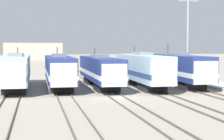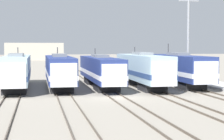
{
  "view_description": "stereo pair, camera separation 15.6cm",
  "coord_description": "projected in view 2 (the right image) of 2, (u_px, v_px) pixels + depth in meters",
  "views": [
    {
      "loc": [
        -7.76,
        -36.1,
        5.03
      ],
      "look_at": [
        0.07,
        2.35,
        2.56
      ],
      "focal_mm": 60.0,
      "sensor_mm": 36.0,
      "label": 1
    },
    {
      "loc": [
        -7.61,
        -36.13,
        5.03
      ],
      "look_at": [
        0.07,
        2.35,
        2.56
      ],
      "focal_mm": 60.0,
      "sensor_mm": 36.0,
      "label": 2
    }
  ],
  "objects": [
    {
      "name": "rail_pair_far_left",
      "position": [
        11.0,
        99.0,
        35.19
      ],
      "size": [
        1.5,
        120.0,
        0.15
      ],
      "color": "#4C4238",
      "rests_on": "ground_plane"
    },
    {
      "name": "rail_pair_center",
      "position": [
        116.0,
        96.0,
        37.16
      ],
      "size": [
        1.51,
        120.0,
        0.15
      ],
      "color": "#4C4238",
      "rests_on": "ground_plane"
    },
    {
      "name": "catenary_tower_right",
      "position": [
        188.0,
        35.0,
        50.54
      ],
      "size": [
        2.82,
        0.34,
        12.7
      ],
      "color": "gray",
      "rests_on": "ground_plane"
    },
    {
      "name": "locomotive_center_left",
      "position": [
        59.0,
        71.0,
        44.76
      ],
      "size": [
        2.97,
        16.26,
        4.94
      ],
      "color": "black",
      "rests_on": "ground_plane"
    },
    {
      "name": "rail_pair_center_right",
      "position": [
        164.0,
        95.0,
        38.14
      ],
      "size": [
        1.51,
        120.0,
        0.15
      ],
      "color": "#4C4238",
      "rests_on": "ground_plane"
    },
    {
      "name": "locomotive_far_right",
      "position": [
        179.0,
        69.0,
        47.5
      ],
      "size": [
        3.08,
        16.57,
        5.43
      ],
      "color": "black",
      "rests_on": "ground_plane"
    },
    {
      "name": "rail_pair_center_left",
      "position": [
        65.0,
        98.0,
        36.17
      ],
      "size": [
        1.51,
        120.0,
        0.15
      ],
      "color": "#4C4238",
      "rests_on": "ground_plane"
    },
    {
      "name": "locomotive_far_left",
      "position": [
        16.0,
        71.0,
        44.15
      ],
      "size": [
        3.02,
        17.74,
        4.92
      ],
      "color": "#232326",
      "rests_on": "ground_plane"
    },
    {
      "name": "depot_building",
      "position": [
        35.0,
        51.0,
        141.05
      ],
      "size": [
        21.18,
        11.09,
        6.35
      ],
      "color": "#B2AD9E",
      "rests_on": "ground_plane"
    },
    {
      "name": "ground_plane",
      "position": [
        116.0,
        97.0,
        37.16
      ],
      "size": [
        400.0,
        400.0,
        0.0
      ],
      "primitive_type": "plane",
      "color": "gray"
    },
    {
      "name": "rail_pair_far_right",
      "position": [
        210.0,
        94.0,
        39.13
      ],
      "size": [
        1.5,
        120.0,
        0.15
      ],
      "color": "#4C4238",
      "rests_on": "ground_plane"
    },
    {
      "name": "locomotive_center",
      "position": [
        101.0,
        70.0,
        45.97
      ],
      "size": [
        2.9,
        18.08,
        4.79
      ],
      "color": "black",
      "rests_on": "ground_plane"
    },
    {
      "name": "locomotive_center_right",
      "position": [
        143.0,
        69.0,
        45.57
      ],
      "size": [
        2.93,
        16.57,
        4.98
      ],
      "color": "#232326",
      "rests_on": "ground_plane"
    }
  ]
}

